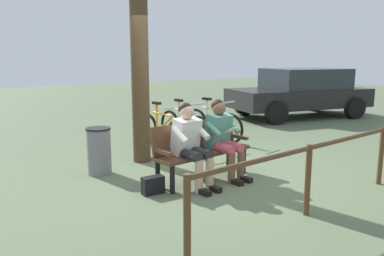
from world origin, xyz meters
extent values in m
plane|color=#566647|center=(0.00, 0.00, 0.00)|extent=(40.00, 40.00, 0.00)
cube|color=#51331E|center=(0.24, 0.16, 0.42)|extent=(1.64, 0.62, 0.05)
cube|color=#51331E|center=(0.26, -0.03, 0.66)|extent=(1.61, 0.31, 0.42)
cube|color=#51331E|center=(-0.52, 0.07, 0.56)|extent=(0.10, 0.40, 0.05)
cube|color=#51331E|center=(0.99, 0.24, 0.56)|extent=(0.10, 0.40, 0.05)
cylinder|color=black|center=(-0.50, 0.25, 0.20)|extent=(0.07, 0.07, 0.40)
cylinder|color=black|center=(0.94, 0.41, 0.20)|extent=(0.07, 0.07, 0.40)
cylinder|color=black|center=(-0.46, -0.09, 0.20)|extent=(0.07, 0.07, 0.40)
cylinder|color=black|center=(0.97, 0.07, 0.20)|extent=(0.07, 0.07, 0.40)
cube|color=#4C8C7A|center=(-0.07, 0.10, 0.71)|extent=(0.41, 0.35, 0.55)
sphere|color=brown|center=(-0.08, 0.12, 1.06)|extent=(0.21, 0.21, 0.21)
sphere|color=black|center=(-0.07, 0.09, 1.10)|extent=(0.20, 0.20, 0.20)
cylinder|color=#D84C59|center=(-0.20, 0.29, 0.49)|extent=(0.19, 0.41, 0.15)
cylinder|color=brown|center=(-0.22, 0.49, 0.23)|extent=(0.11, 0.11, 0.45)
cube|color=black|center=(-0.23, 0.59, 0.04)|extent=(0.11, 0.23, 0.07)
cylinder|color=#4C8C7A|center=(-0.29, 0.20, 0.77)|extent=(0.12, 0.31, 0.23)
cylinder|color=#D84C59|center=(0.00, 0.31, 0.49)|extent=(0.19, 0.41, 0.15)
cylinder|color=brown|center=(-0.02, 0.51, 0.23)|extent=(0.11, 0.11, 0.45)
cube|color=black|center=(-0.03, 0.61, 0.04)|extent=(0.11, 0.23, 0.07)
cylinder|color=#4C8C7A|center=(0.11, 0.24, 0.77)|extent=(0.12, 0.31, 0.23)
cube|color=silver|center=(-0.11, 0.40, 0.77)|extent=(0.21, 0.14, 0.09)
cube|color=white|center=(0.56, 0.17, 0.71)|extent=(0.41, 0.35, 0.55)
sphere|color=#D8A884|center=(0.56, 0.19, 1.06)|extent=(0.21, 0.21, 0.21)
sphere|color=black|center=(0.56, 0.16, 1.10)|extent=(0.20, 0.20, 0.20)
cylinder|color=#262628|center=(0.44, 0.36, 0.49)|extent=(0.19, 0.41, 0.15)
cylinder|color=#D8A884|center=(0.42, 0.56, 0.23)|extent=(0.11, 0.11, 0.45)
cube|color=black|center=(0.41, 0.66, 0.04)|extent=(0.11, 0.23, 0.07)
cylinder|color=white|center=(0.35, 0.27, 0.77)|extent=(0.12, 0.31, 0.23)
cylinder|color=#262628|center=(0.64, 0.38, 0.49)|extent=(0.19, 0.41, 0.15)
cylinder|color=#D8A884|center=(0.62, 0.58, 0.23)|extent=(0.11, 0.11, 0.45)
cube|color=black|center=(0.61, 0.68, 0.04)|extent=(0.11, 0.23, 0.07)
cylinder|color=white|center=(0.75, 0.31, 0.77)|extent=(0.12, 0.31, 0.23)
cube|color=black|center=(1.16, 0.26, 0.12)|extent=(0.30, 0.15, 0.24)
cylinder|color=#4C3823|center=(0.53, -1.30, 1.94)|extent=(0.31, 0.31, 3.88)
cylinder|color=slate|center=(1.42, -1.01, 0.36)|extent=(0.37, 0.37, 0.71)
cylinder|color=black|center=(1.42, -1.01, 0.73)|extent=(0.39, 0.39, 0.03)
torus|color=black|center=(-1.65, -1.46, 0.33)|extent=(0.18, 0.66, 0.66)
cylinder|color=silver|center=(-1.65, -1.46, 0.33)|extent=(0.06, 0.07, 0.06)
torus|color=black|center=(-1.46, -2.46, 0.33)|extent=(0.18, 0.66, 0.66)
cylinder|color=silver|center=(-1.46, -2.46, 0.33)|extent=(0.06, 0.07, 0.06)
cylinder|color=silver|center=(-1.56, -1.96, 0.71)|extent=(0.16, 0.63, 0.04)
cylinder|color=silver|center=(-1.57, -1.88, 0.51)|extent=(0.15, 0.59, 0.43)
cylinder|color=silver|center=(-1.52, -2.14, 0.63)|extent=(0.04, 0.04, 0.55)
cube|color=black|center=(-1.52, -2.14, 0.91)|extent=(0.13, 0.23, 0.05)
cylinder|color=#B2B2B7|center=(-1.64, -1.56, 0.88)|extent=(0.48, 0.12, 0.03)
torus|color=black|center=(-0.92, -1.57, 0.33)|extent=(0.12, 0.66, 0.66)
cylinder|color=silver|center=(-0.92, -1.57, 0.33)|extent=(0.05, 0.06, 0.06)
torus|color=black|center=(-0.83, -2.59, 0.33)|extent=(0.12, 0.66, 0.66)
cylinder|color=silver|center=(-0.83, -2.59, 0.33)|extent=(0.05, 0.06, 0.06)
cylinder|color=silver|center=(-0.87, -2.08, 0.71)|extent=(0.09, 0.63, 0.04)
cylinder|color=silver|center=(-0.88, -2.00, 0.51)|extent=(0.09, 0.60, 0.43)
cylinder|color=silver|center=(-0.86, -2.26, 0.63)|extent=(0.04, 0.04, 0.55)
cube|color=black|center=(-0.86, -2.26, 0.91)|extent=(0.11, 0.23, 0.05)
cylinder|color=#B2B2B7|center=(-0.91, -1.67, 0.88)|extent=(0.48, 0.07, 0.03)
torus|color=black|center=(-0.28, -1.40, 0.33)|extent=(0.11, 0.66, 0.66)
cylinder|color=silver|center=(-0.28, -1.40, 0.33)|extent=(0.05, 0.06, 0.06)
torus|color=black|center=(-0.20, -2.41, 0.33)|extent=(0.11, 0.66, 0.66)
cylinder|color=silver|center=(-0.20, -2.41, 0.33)|extent=(0.05, 0.06, 0.06)
cylinder|color=orange|center=(-0.24, -1.91, 0.71)|extent=(0.09, 0.63, 0.04)
cylinder|color=orange|center=(-0.24, -1.83, 0.51)|extent=(0.09, 0.60, 0.43)
cylinder|color=orange|center=(-0.22, -2.09, 0.63)|extent=(0.04, 0.04, 0.55)
cube|color=black|center=(-0.22, -2.09, 0.91)|extent=(0.11, 0.23, 0.05)
cylinder|color=#B2B2B7|center=(-0.27, -1.50, 0.88)|extent=(0.48, 0.07, 0.03)
cylinder|color=#51331E|center=(-1.77, 1.77, 0.42)|extent=(0.07, 0.07, 0.85)
cylinder|color=#51331E|center=(0.00, 1.90, 0.42)|extent=(0.07, 0.07, 0.85)
cylinder|color=#51331E|center=(1.77, 2.03, 0.42)|extent=(0.07, 0.07, 0.85)
cylinder|color=#51331E|center=(0.00, 1.90, 0.81)|extent=(3.55, 0.32, 0.06)
cube|color=black|center=(-5.74, -3.13, 0.59)|extent=(4.50, 2.71, 0.55)
cube|color=#262D33|center=(-5.93, -3.09, 1.17)|extent=(2.63, 2.14, 0.60)
cylinder|color=black|center=(-4.20, -2.57, 0.32)|extent=(0.67, 0.36, 0.64)
cylinder|color=black|center=(-4.61, -4.32, 0.32)|extent=(0.67, 0.36, 0.64)
cylinder|color=black|center=(-6.86, -1.95, 0.32)|extent=(0.67, 0.36, 0.64)
cylinder|color=black|center=(-7.27, -3.70, 0.32)|extent=(0.67, 0.36, 0.64)
camera|label=1|loc=(3.52, 4.66, 1.85)|focal=35.87mm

